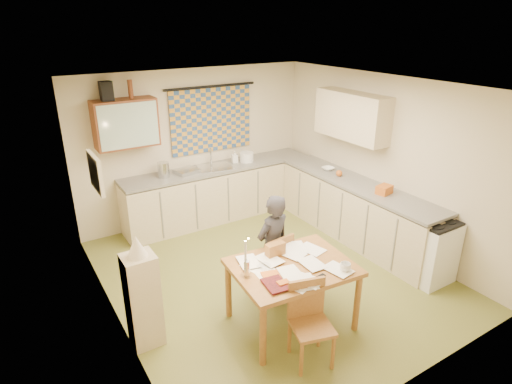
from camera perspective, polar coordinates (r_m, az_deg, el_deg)
floor at (r=5.92m, az=1.82°, el=-10.86°), size 4.00×4.50×0.02m
ceiling at (r=5.01m, az=2.18°, el=14.07°), size 4.00×4.50×0.02m
wall_back at (r=7.22m, az=-8.11°, el=6.15°), size 4.00×0.02×2.50m
wall_front at (r=3.88m, az=21.24°, el=-9.97°), size 4.00×0.02×2.50m
wall_left at (r=4.62m, az=-19.27°, el=-4.35°), size 0.02×4.50×2.50m
wall_right at (r=6.61m, az=16.64°, el=3.93°), size 0.02×4.50×2.50m
window_blind at (r=7.21m, az=-5.96°, el=9.51°), size 1.45×0.03×1.05m
curtain_rod at (r=7.09m, az=-6.06°, el=13.82°), size 1.60×0.04×0.04m
wall_cabinet at (r=6.55m, az=-16.99°, el=8.74°), size 0.90×0.34×0.70m
wall_cabinet_glass at (r=6.39m, az=-16.56°, el=8.47°), size 0.84×0.02×0.64m
upper_cabinet_right at (r=6.70m, az=12.65°, el=9.88°), size 0.34×1.30×0.70m
framed_print at (r=4.82m, az=-20.62°, el=2.40°), size 0.04×0.50×0.40m
print_canvas at (r=4.83m, az=-20.34°, el=2.46°), size 0.01×0.42×0.32m
counter_back at (r=7.33m, az=-4.82°, el=-0.07°), size 3.30×0.62×0.92m
counter_right at (r=6.78m, az=13.13°, el=-2.50°), size 0.62×2.95×0.92m
stove at (r=6.04m, az=22.11°, el=-7.16°), size 0.55×0.55×0.85m
sink at (r=7.14m, az=-5.48°, el=2.98°), size 0.63×0.56×0.10m
tap at (r=7.25m, az=-6.04°, el=4.75°), size 0.04×0.04×0.28m
dish_rack at (r=6.92m, az=-9.25°, el=2.78°), size 0.40×0.36×0.06m
kettle at (r=6.77m, az=-12.23°, el=2.90°), size 0.24×0.24×0.24m
mixing_bowl at (r=7.38m, az=-1.26°, el=4.70°), size 0.27×0.27×0.16m
soap_bottle at (r=7.32m, az=-2.87°, el=4.72°), size 0.13×0.14×0.21m
bowl at (r=7.06m, az=9.58°, el=3.09°), size 0.21×0.21×0.05m
orange_bag at (r=6.27m, az=16.73°, el=0.31°), size 0.25×0.20×0.12m
fruit_orange at (r=6.80m, az=11.03°, el=2.47°), size 0.10×0.10×0.10m
speaker at (r=6.42m, az=-19.35°, el=12.58°), size 0.17×0.21×0.26m
bottle_green at (r=6.43m, az=-18.76°, el=12.67°), size 0.08×0.08×0.26m
bottle_brown at (r=6.50m, az=-16.41°, el=13.03°), size 0.07×0.07×0.26m
dining_table at (r=4.88m, az=4.73°, el=-13.41°), size 1.36×1.08×0.75m
chair_far at (r=5.39m, az=2.12°, el=-11.04°), size 0.43×0.43×0.85m
chair_near at (r=4.53m, az=7.26°, el=-18.75°), size 0.47×0.47×0.85m
person at (r=5.17m, az=2.25°, el=-7.34°), size 0.60×0.49×1.34m
shelf_stand at (r=4.68m, az=-14.84°, el=-13.80°), size 0.32×0.30×1.05m
lampshade at (r=4.34m, az=-15.66°, el=-6.96°), size 0.20×0.20×0.22m
letter_rack at (r=4.79m, az=2.58°, el=-7.70°), size 0.22×0.10×0.16m
mug at (r=4.64m, az=11.82°, el=-9.79°), size 0.16×0.16×0.09m
magazine at (r=4.30m, az=1.31°, el=-12.59°), size 0.29×0.34×0.03m
book at (r=4.42m, az=1.01°, el=-11.54°), size 0.32×0.35×0.02m
orange_box at (r=4.35m, az=3.64°, el=-12.06°), size 0.13×0.09×0.04m
eyeglasses at (r=4.51m, az=8.52°, el=-11.12°), size 0.14×0.06×0.02m
candle_holder at (r=4.44m, az=-1.24°, el=-10.17°), size 0.06×0.06×0.18m
candle at (r=4.35m, az=-1.41°, el=-7.81°), size 0.03×0.03×0.22m
candle_flame at (r=4.31m, az=-1.00°, el=-6.25°), size 0.02×0.02×0.02m
papers at (r=4.64m, az=4.46°, el=-9.81°), size 1.04×0.97×0.02m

